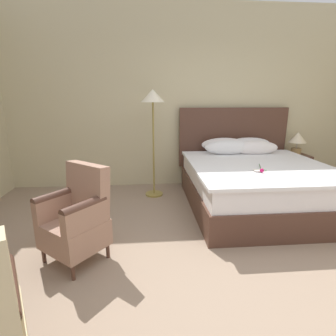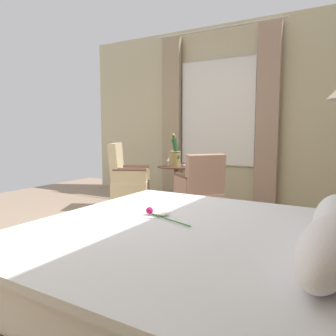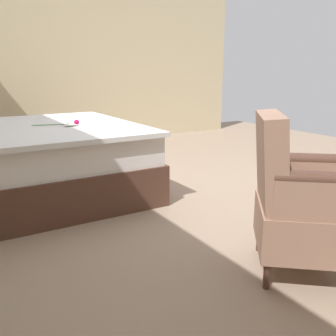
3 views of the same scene
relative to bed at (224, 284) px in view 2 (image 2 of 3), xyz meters
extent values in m
plane|color=gray|center=(-0.75, -1.62, -0.38)|extent=(7.73, 7.73, 0.00)
cube|color=beige|center=(-3.92, -1.62, 1.14)|extent=(0.12, 5.49, 3.04)
cube|color=white|center=(-3.84, -1.62, 1.15)|extent=(0.02, 1.43, 1.85)
cube|color=white|center=(-3.81, -1.62, 1.15)|extent=(0.02, 1.36, 1.82)
cube|color=tan|center=(-3.76, -0.72, 1.07)|extent=(0.10, 0.36, 2.91)
cube|color=tan|center=(-3.76, -2.51, 1.07)|extent=(0.10, 0.36, 2.91)
cylinder|color=#B7B2A8|center=(-3.74, -1.62, 2.56)|extent=(0.03, 2.33, 0.03)
cube|color=#4E3125|center=(0.00, -0.10, -0.20)|extent=(1.82, 2.07, 0.36)
cube|color=white|center=(0.00, -0.10, 0.11)|extent=(1.76, 2.01, 0.26)
cube|color=white|center=(0.00, -0.16, 0.26)|extent=(1.85, 1.95, 0.04)
ellipsoid|color=white|center=(0.22, 0.52, 0.37)|extent=(0.77, 0.26, 0.24)
cylinder|color=#2D6628|center=(-0.08, -0.40, 0.29)|extent=(0.14, 0.38, 0.01)
sphere|color=#B20F4C|center=(-0.15, -0.59, 0.31)|extent=(0.05, 0.05, 0.05)
ellipsoid|color=#33702D|center=(-0.08, -0.53, 0.29)|extent=(0.03, 0.05, 0.01)
cube|color=white|center=(-0.18, -0.52, 0.29)|extent=(0.09, 0.12, 0.00)
cylinder|color=#4E3125|center=(-2.86, -1.90, -0.36)|extent=(0.41, 0.41, 0.03)
cylinder|color=#4E3125|center=(-2.86, -1.90, -0.06)|extent=(0.07, 0.07, 0.64)
cylinder|color=#4E3125|center=(-2.86, -1.90, 0.27)|extent=(0.60, 0.60, 0.02)
cylinder|color=olive|center=(-2.78, -1.89, 0.40)|extent=(0.18, 0.18, 0.23)
torus|color=olive|center=(-2.78, -1.89, 0.52)|extent=(0.19, 0.19, 0.02)
cylinder|color=white|center=(-2.78, -1.89, 0.50)|extent=(0.16, 0.16, 0.03)
cylinder|color=#1E4723|center=(-2.78, -1.87, 0.57)|extent=(0.10, 0.15, 0.32)
cylinder|color=#193D1E|center=(-2.79, -1.92, 0.75)|extent=(0.04, 0.05, 0.08)
sphere|color=gold|center=(-2.79, -1.92, 0.78)|extent=(0.04, 0.04, 0.04)
cylinder|color=white|center=(-2.95, -1.77, 0.29)|extent=(0.06, 0.06, 0.01)
cylinder|color=white|center=(-2.95, -1.77, 0.32)|extent=(0.01, 0.01, 0.07)
cone|color=white|center=(-2.95, -1.77, 0.39)|extent=(0.07, 0.07, 0.07)
cylinder|color=white|center=(-2.91, -2.07, 0.29)|extent=(0.07, 0.07, 0.01)
cylinder|color=white|center=(-2.91, -2.07, 0.32)|extent=(0.01, 0.01, 0.06)
cone|color=white|center=(-2.91, -2.07, 0.38)|extent=(0.08, 0.08, 0.06)
cylinder|color=white|center=(-3.02, -1.87, 0.29)|extent=(0.14, 0.14, 0.01)
sphere|color=maroon|center=(-3.00, -1.88, 0.31)|extent=(0.02, 0.02, 0.02)
sphere|color=maroon|center=(-2.99, -1.86, 0.31)|extent=(0.03, 0.03, 0.03)
cylinder|color=#4E3125|center=(-2.54, -1.23, -0.30)|extent=(0.04, 0.04, 0.15)
cylinder|color=#4E3125|center=(-2.19, -1.51, -0.30)|extent=(0.04, 0.04, 0.15)
cylinder|color=#4E3125|center=(-2.28, -0.92, -0.30)|extent=(0.04, 0.04, 0.15)
cylinder|color=#4E3125|center=(-1.93, -1.20, -0.30)|extent=(0.04, 0.04, 0.15)
cube|color=#9B745F|center=(-2.23, -1.21, -0.10)|extent=(0.71, 0.71, 0.26)
cube|color=#9B745F|center=(-2.11, -1.07, 0.29)|extent=(0.49, 0.44, 0.52)
cube|color=#9B745F|center=(-2.41, -1.09, 0.14)|extent=(0.35, 0.40, 0.21)
cylinder|color=#4E3125|center=(-2.41, -1.09, 0.24)|extent=(0.35, 0.40, 0.09)
cube|color=#9B745F|center=(-2.08, -1.37, 0.14)|extent=(0.35, 0.40, 0.21)
cylinder|color=#4E3125|center=(-2.08, -1.37, 0.24)|extent=(0.35, 0.40, 0.09)
cylinder|color=#4E3125|center=(-2.33, -2.17, -0.31)|extent=(0.04, 0.04, 0.13)
cylinder|color=#4E3125|center=(-2.76, -2.40, -0.31)|extent=(0.04, 0.04, 0.13)
cylinder|color=#4E3125|center=(-2.11, -2.57, -0.31)|extent=(0.04, 0.04, 0.13)
cylinder|color=#4E3125|center=(-2.54, -2.80, -0.31)|extent=(0.04, 0.04, 0.13)
cube|color=#CAB98C|center=(-2.43, -2.48, -0.10)|extent=(0.75, 0.74, 0.30)
cube|color=#CAB98C|center=(-2.33, -2.68, 0.35)|extent=(0.55, 0.40, 0.60)
cube|color=#CAB98C|center=(-2.24, -2.36, 0.15)|extent=(0.31, 0.48, 0.19)
cylinder|color=#4E3125|center=(-2.24, -2.36, 0.24)|extent=(0.31, 0.48, 0.09)
cube|color=#CAB98C|center=(-2.65, -2.58, 0.15)|extent=(0.31, 0.48, 0.19)
cylinder|color=#4E3125|center=(-2.65, -2.58, 0.24)|extent=(0.31, 0.48, 0.09)
camera|label=1|loc=(-1.53, -3.53, 1.14)|focal=28.00mm
camera|label=2|loc=(1.63, 0.61, 0.84)|focal=35.00mm
camera|label=3|loc=(-3.55, 0.48, 0.77)|focal=40.00mm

